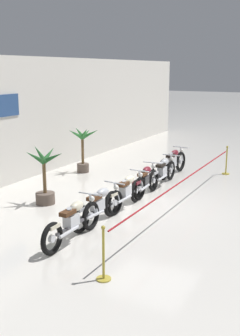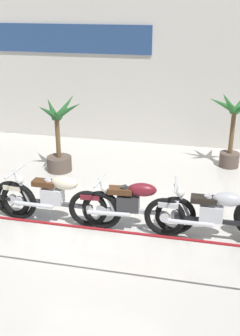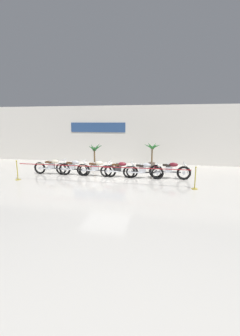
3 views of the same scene
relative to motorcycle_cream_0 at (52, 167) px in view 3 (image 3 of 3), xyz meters
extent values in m
plane|color=silver|center=(3.30, -0.47, -0.46)|extent=(120.00, 120.00, 0.00)
cube|color=silver|center=(3.30, 4.66, 1.64)|extent=(28.00, 0.25, 4.20)
cube|color=navy|center=(1.46, 4.51, 2.17)|extent=(4.17, 0.04, 0.70)
torus|color=black|center=(0.77, 0.01, -0.11)|extent=(0.71, 0.12, 0.71)
torus|color=black|center=(-0.79, -0.01, -0.11)|extent=(0.71, 0.12, 0.71)
cylinder|color=silver|center=(0.77, 0.01, -0.11)|extent=(0.17, 0.08, 0.17)
cylinder|color=silver|center=(-0.79, -0.01, -0.11)|extent=(0.17, 0.08, 0.17)
cylinder|color=silver|center=(0.86, 0.01, 0.17)|extent=(0.30, 0.06, 0.59)
cube|color=silver|center=(-0.06, 0.00, 0.05)|extent=(0.36, 0.22, 0.26)
cylinder|color=silver|center=(-0.02, 0.00, 0.25)|extent=(0.18, 0.11, 0.24)
cylinder|color=silver|center=(-0.10, 0.00, 0.25)|extent=(0.18, 0.11, 0.24)
cylinder|color=silver|center=(-0.36, -0.14, -0.09)|extent=(0.70, 0.08, 0.07)
cube|color=#47474C|center=(-0.01, 0.00, -0.09)|extent=(1.25, 0.08, 0.06)
ellipsoid|color=beige|center=(0.17, 0.00, 0.31)|extent=(0.46, 0.23, 0.22)
cube|color=#4C2D19|center=(-0.19, 0.00, 0.27)|extent=(0.40, 0.21, 0.09)
cube|color=beige|center=(-0.74, -0.01, 0.14)|extent=(0.32, 0.16, 0.08)
cylinder|color=silver|center=(0.75, 0.01, 0.44)|extent=(0.04, 0.62, 0.04)
sphere|color=silver|center=(0.83, 0.01, 0.30)|extent=(0.14, 0.14, 0.14)
torus|color=black|center=(1.97, 0.00, -0.13)|extent=(0.68, 0.15, 0.67)
torus|color=black|center=(0.49, 0.12, -0.13)|extent=(0.68, 0.15, 0.67)
cylinder|color=silver|center=(1.97, 0.00, -0.13)|extent=(0.17, 0.09, 0.16)
cylinder|color=silver|center=(0.49, 0.12, -0.13)|extent=(0.17, 0.09, 0.16)
cylinder|color=silver|center=(2.06, 0.00, 0.16)|extent=(0.31, 0.08, 0.59)
cube|color=silver|center=(1.18, 0.07, 0.03)|extent=(0.38, 0.25, 0.26)
cylinder|color=silver|center=(1.22, 0.06, 0.23)|extent=(0.19, 0.12, 0.24)
cylinder|color=silver|center=(1.14, 0.07, 0.23)|extent=(0.19, 0.12, 0.24)
cylinder|color=silver|center=(0.87, -0.05, -0.11)|extent=(0.70, 0.13, 0.07)
cube|color=black|center=(1.23, 0.06, -0.11)|extent=(1.19, 0.16, 0.06)
ellipsoid|color=#B7BABF|center=(1.41, 0.05, 0.29)|extent=(0.48, 0.26, 0.22)
cube|color=#4C2D19|center=(1.05, 0.08, 0.25)|extent=(0.41, 0.23, 0.09)
cube|color=#B7BABF|center=(0.54, 0.12, 0.12)|extent=(0.33, 0.19, 0.08)
cylinder|color=silver|center=(1.95, 0.01, 0.42)|extent=(0.09, 0.62, 0.04)
sphere|color=silver|center=(2.03, 0.00, 0.28)|extent=(0.14, 0.14, 0.14)
torus|color=black|center=(3.46, -0.01, -0.12)|extent=(0.69, 0.13, 0.69)
torus|color=black|center=(1.83, 0.04, -0.12)|extent=(0.69, 0.13, 0.69)
cylinder|color=silver|center=(3.46, -0.01, -0.12)|extent=(0.16, 0.08, 0.16)
cylinder|color=silver|center=(1.83, 0.04, -0.12)|extent=(0.16, 0.08, 0.16)
cylinder|color=silver|center=(3.55, -0.01, 0.16)|extent=(0.30, 0.06, 0.59)
cube|color=silver|center=(2.60, 0.02, 0.04)|extent=(0.37, 0.23, 0.26)
cylinder|color=silver|center=(2.64, 0.02, 0.24)|extent=(0.18, 0.11, 0.24)
cylinder|color=silver|center=(2.56, 0.02, 0.24)|extent=(0.18, 0.11, 0.24)
cylinder|color=silver|center=(2.29, -0.12, -0.10)|extent=(0.70, 0.09, 0.07)
cube|color=#47474C|center=(2.65, 0.02, -0.10)|extent=(1.31, 0.09, 0.06)
ellipsoid|color=beige|center=(2.83, 0.01, 0.30)|extent=(0.47, 0.23, 0.22)
cube|color=#4C2D19|center=(2.47, 0.02, 0.26)|extent=(0.40, 0.21, 0.09)
cube|color=beige|center=(1.88, 0.04, 0.12)|extent=(0.32, 0.17, 0.08)
cylinder|color=silver|center=(3.44, 0.00, 0.43)|extent=(0.05, 0.62, 0.04)
sphere|color=silver|center=(3.52, -0.01, 0.29)|extent=(0.14, 0.14, 0.14)
torus|color=black|center=(4.67, 0.10, -0.13)|extent=(0.67, 0.14, 0.67)
torus|color=black|center=(3.22, 0.00, -0.13)|extent=(0.67, 0.14, 0.67)
cylinder|color=silver|center=(4.67, 0.10, -0.13)|extent=(0.17, 0.09, 0.16)
cylinder|color=silver|center=(3.22, 0.00, -0.13)|extent=(0.17, 0.09, 0.16)
cylinder|color=silver|center=(4.76, 0.11, 0.15)|extent=(0.31, 0.08, 0.59)
cube|color=#2D2D30|center=(3.90, 0.05, 0.03)|extent=(0.38, 0.25, 0.26)
cylinder|color=#2D2D30|center=(3.94, 0.05, 0.23)|extent=(0.19, 0.12, 0.24)
cylinder|color=#2D2D30|center=(3.86, 0.04, 0.23)|extent=(0.19, 0.12, 0.24)
cylinder|color=silver|center=(3.61, -0.11, -0.11)|extent=(0.70, 0.12, 0.07)
cube|color=#ADAFB5|center=(3.95, 0.05, -0.11)|extent=(1.16, 0.14, 0.06)
ellipsoid|color=maroon|center=(4.13, 0.06, 0.29)|extent=(0.47, 0.25, 0.22)
cube|color=#4C2D19|center=(3.77, 0.04, 0.25)|extent=(0.41, 0.23, 0.09)
cube|color=maroon|center=(3.27, 0.00, 0.11)|extent=(0.33, 0.18, 0.08)
cylinder|color=silver|center=(4.65, 0.10, 0.42)|extent=(0.08, 0.62, 0.04)
sphere|color=silver|center=(4.73, 0.11, 0.28)|extent=(0.14, 0.14, 0.14)
torus|color=black|center=(6.05, 0.01, -0.13)|extent=(0.67, 0.10, 0.67)
torus|color=black|center=(4.51, 0.00, -0.13)|extent=(0.67, 0.10, 0.67)
cylinder|color=silver|center=(6.05, 0.01, -0.13)|extent=(0.16, 0.08, 0.16)
cylinder|color=silver|center=(4.51, 0.00, -0.13)|extent=(0.16, 0.08, 0.16)
cylinder|color=silver|center=(6.14, 0.01, 0.16)|extent=(0.30, 0.06, 0.59)
cube|color=silver|center=(5.23, 0.01, 0.03)|extent=(0.36, 0.22, 0.26)
cylinder|color=silver|center=(5.27, 0.01, 0.23)|extent=(0.18, 0.11, 0.24)
cylinder|color=silver|center=(5.19, 0.00, 0.23)|extent=(0.18, 0.11, 0.24)
cylinder|color=silver|center=(4.93, -0.14, -0.11)|extent=(0.70, 0.07, 0.07)
cube|color=black|center=(5.28, 0.01, -0.11)|extent=(1.23, 0.07, 0.06)
ellipsoid|color=#B7BABF|center=(5.46, 0.01, 0.29)|extent=(0.46, 0.22, 0.22)
cube|color=black|center=(5.10, 0.00, 0.25)|extent=(0.40, 0.20, 0.09)
cube|color=#B7BABF|center=(4.56, 0.00, 0.12)|extent=(0.32, 0.16, 0.08)
cylinder|color=silver|center=(6.03, 0.01, 0.42)|extent=(0.04, 0.62, 0.04)
sphere|color=silver|center=(6.11, 0.01, 0.28)|extent=(0.14, 0.14, 0.14)
torus|color=black|center=(7.42, 0.15, -0.09)|extent=(0.76, 0.17, 0.75)
torus|color=black|center=(5.96, 0.24, -0.09)|extent=(0.76, 0.17, 0.75)
cylinder|color=silver|center=(7.42, 0.15, -0.09)|extent=(0.18, 0.09, 0.18)
cylinder|color=silver|center=(5.96, 0.24, -0.09)|extent=(0.18, 0.09, 0.18)
cylinder|color=silver|center=(7.51, 0.15, 0.20)|extent=(0.31, 0.07, 0.59)
cube|color=silver|center=(6.64, 0.20, 0.07)|extent=(0.37, 0.24, 0.26)
cylinder|color=silver|center=(6.68, 0.20, 0.27)|extent=(0.18, 0.12, 0.24)
cylinder|color=silver|center=(6.60, 0.20, 0.27)|extent=(0.18, 0.12, 0.24)
cylinder|color=silver|center=(6.33, 0.08, -0.07)|extent=(0.70, 0.11, 0.07)
cube|color=#47474C|center=(6.69, 0.20, -0.07)|extent=(1.17, 0.13, 0.06)
ellipsoid|color=maroon|center=(6.87, 0.18, 0.33)|extent=(0.47, 0.25, 0.22)
cube|color=black|center=(6.51, 0.21, 0.29)|extent=(0.41, 0.22, 0.09)
cube|color=maroon|center=(6.01, 0.24, 0.18)|extent=(0.33, 0.18, 0.08)
cylinder|color=silver|center=(7.40, 0.15, 0.46)|extent=(0.07, 0.62, 0.04)
sphere|color=silver|center=(7.48, 0.15, 0.32)|extent=(0.14, 0.14, 0.14)
cylinder|color=brown|center=(1.88, 2.23, -0.30)|extent=(0.55, 0.55, 0.32)
cylinder|color=brown|center=(1.88, 2.23, 0.33)|extent=(0.10, 0.10, 0.93)
cone|color=#235B28|center=(2.13, 2.24, 0.93)|extent=(0.65, 0.20, 0.46)
cone|color=#235B28|center=(2.00, 2.46, 0.96)|extent=(0.40, 0.64, 0.57)
cone|color=#235B28|center=(1.71, 2.38, 0.92)|extent=(0.50, 0.50, 0.50)
cone|color=#235B28|center=(1.72, 2.14, 0.90)|extent=(0.47, 0.36, 0.43)
cone|color=#235B28|center=(1.97, 1.98, 0.91)|extent=(0.32, 0.65, 0.47)
cylinder|color=brown|center=(5.58, 3.33, -0.30)|extent=(0.45, 0.45, 0.33)
cylinder|color=brown|center=(5.58, 3.33, 0.37)|extent=(0.10, 0.10, 1.00)
cone|color=#286B2D|center=(5.84, 3.34, 0.96)|extent=(0.64, 0.19, 0.37)
cone|color=#286B2D|center=(5.71, 3.53, 1.00)|extent=(0.42, 0.59, 0.52)
cone|color=#286B2D|center=(5.43, 3.51, 0.98)|extent=(0.44, 0.54, 0.48)
cone|color=#286B2D|center=(5.32, 3.36, 0.97)|extent=(0.65, 0.24, 0.38)
cone|color=#286B2D|center=(5.44, 3.15, 1.03)|extent=(0.44, 0.53, 0.56)
cone|color=#286B2D|center=(5.75, 3.10, 0.98)|extent=(0.47, 0.64, 0.49)
cylinder|color=gold|center=(-1.22, -1.49, -0.45)|extent=(0.28, 0.28, 0.03)
cylinder|color=gold|center=(-1.22, -1.49, 0.04)|extent=(0.05, 0.05, 0.95)
sphere|color=gold|center=(-1.22, -1.49, 0.55)|extent=(0.08, 0.08, 0.08)
cylinder|color=maroon|center=(3.28, -1.49, 0.42)|extent=(8.64, 0.04, 0.04)
cylinder|color=gold|center=(7.78, -1.49, -0.45)|extent=(0.28, 0.28, 0.03)
cylinder|color=gold|center=(7.78, -1.49, 0.04)|extent=(0.05, 0.05, 0.95)
sphere|color=gold|center=(7.78, -1.49, 0.55)|extent=(0.08, 0.08, 0.08)
camera|label=1|loc=(-7.33, -5.05, 3.32)|focal=45.00mm
camera|label=2|loc=(5.13, -5.97, 3.17)|focal=45.00mm
camera|label=3|loc=(6.29, -11.82, 2.52)|focal=24.00mm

